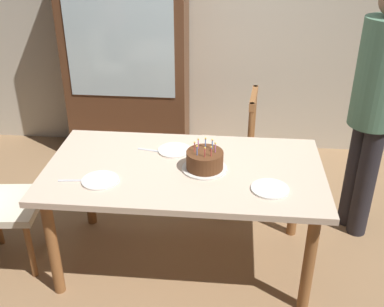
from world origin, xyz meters
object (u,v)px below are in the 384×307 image
at_px(china_cabinet, 127,59).
at_px(plate_far_side, 175,150).
at_px(plate_near_celebrant, 100,180).
at_px(plate_near_guest, 270,189).
at_px(birthday_cake, 205,161).
at_px(person_guest, 375,103).
at_px(dining_table, 184,179).
at_px(chair_spindle_back, 229,151).

bearing_deg(china_cabinet, plate_far_side, -65.77).
height_order(plate_near_celebrant, plate_far_side, same).
bearing_deg(plate_near_guest, plate_far_side, 145.21).
xyz_separation_m(birthday_cake, person_guest, (1.10, 0.51, 0.22)).
height_order(dining_table, china_cabinet, china_cabinet).
bearing_deg(dining_table, china_cabinet, 113.98).
relative_size(chair_spindle_back, china_cabinet, 0.50).
distance_m(birthday_cake, chair_spindle_back, 0.88).
bearing_deg(dining_table, plate_near_guest, -22.06).
xyz_separation_m(plate_far_side, plate_near_guest, (0.61, -0.42, 0.00)).
relative_size(plate_far_side, china_cabinet, 0.12).
distance_m(plate_near_celebrant, china_cabinet, 1.79).
xyz_separation_m(plate_far_side, person_guest, (1.32, 0.29, 0.27)).
height_order(plate_near_guest, person_guest, person_guest).
bearing_deg(person_guest, plate_far_side, -167.80).
height_order(dining_table, person_guest, person_guest).
distance_m(dining_table, chair_spindle_back, 0.85).
height_order(plate_far_side, plate_near_guest, same).
relative_size(dining_table, plate_near_celebrant, 7.87).
bearing_deg(person_guest, plate_near_celebrant, -157.55).
relative_size(plate_near_celebrant, china_cabinet, 0.12).
bearing_deg(chair_spindle_back, plate_near_celebrant, -126.90).
bearing_deg(plate_near_celebrant, china_cabinet, 96.99).
bearing_deg(dining_table, person_guest, 21.91).
height_order(birthday_cake, china_cabinet, china_cabinet).
relative_size(plate_near_guest, chair_spindle_back, 0.23).
height_order(plate_near_celebrant, china_cabinet, china_cabinet).
bearing_deg(birthday_cake, china_cabinet, 117.64).
xyz_separation_m(plate_near_guest, china_cabinet, (-1.21, 1.77, 0.21)).
relative_size(plate_near_celebrant, chair_spindle_back, 0.23).
xyz_separation_m(birthday_cake, plate_near_guest, (0.39, -0.20, -0.05)).
xyz_separation_m(birthday_cake, plate_near_celebrant, (-0.61, -0.20, -0.05)).
height_order(dining_table, plate_near_guest, plate_near_guest).
xyz_separation_m(dining_table, plate_near_guest, (0.52, -0.21, 0.09)).
bearing_deg(china_cabinet, plate_near_celebrant, -83.01).
relative_size(plate_near_celebrant, plate_near_guest, 1.00).
distance_m(plate_far_side, plate_near_guest, 0.74).
bearing_deg(person_guest, plate_near_guest, -135.29).
bearing_deg(person_guest, dining_table, -158.09).
distance_m(dining_table, person_guest, 1.38).
distance_m(plate_near_guest, chair_spindle_back, 1.07).
height_order(birthday_cake, chair_spindle_back, chair_spindle_back).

